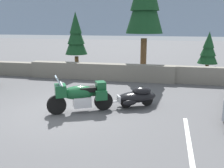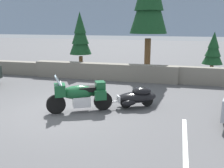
{
  "view_description": "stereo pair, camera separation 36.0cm",
  "coord_description": "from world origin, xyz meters",
  "px_view_note": "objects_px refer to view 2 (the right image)",
  "views": [
    {
      "loc": [
        3.63,
        -7.97,
        3.05
      ],
      "look_at": [
        1.63,
        1.08,
        0.85
      ],
      "focal_mm": 41.24,
      "sensor_mm": 36.0,
      "label": 1
    },
    {
      "loc": [
        3.98,
        -7.89,
        3.05
      ],
      "look_at": [
        1.63,
        1.08,
        0.85
      ],
      "focal_mm": 41.24,
      "sensor_mm": 36.0,
      "label": 2
    }
  ],
  "objects_px": {
    "touring_motorcycle": "(80,95)",
    "pine_tree_secondary": "(80,35)",
    "pine_tree_far_right": "(213,50)",
    "car_shaped_trailer": "(137,96)"
  },
  "relations": [
    {
      "from": "touring_motorcycle",
      "to": "car_shaped_trailer",
      "type": "relative_size",
      "value": 0.99
    },
    {
      "from": "touring_motorcycle",
      "to": "pine_tree_far_right",
      "type": "xyz_separation_m",
      "value": [
        5.06,
        6.95,
        1.01
      ]
    },
    {
      "from": "touring_motorcycle",
      "to": "pine_tree_secondary",
      "type": "distance_m",
      "value": 7.3
    },
    {
      "from": "pine_tree_far_right",
      "to": "pine_tree_secondary",
      "type": "bearing_deg",
      "value": -177.61
    },
    {
      "from": "touring_motorcycle",
      "to": "pine_tree_far_right",
      "type": "relative_size",
      "value": 0.8
    },
    {
      "from": "pine_tree_secondary",
      "to": "pine_tree_far_right",
      "type": "height_order",
      "value": "pine_tree_secondary"
    },
    {
      "from": "touring_motorcycle",
      "to": "car_shaped_trailer",
      "type": "bearing_deg",
      "value": 28.71
    },
    {
      "from": "pine_tree_secondary",
      "to": "touring_motorcycle",
      "type": "bearing_deg",
      "value": -68.99
    },
    {
      "from": "pine_tree_secondary",
      "to": "pine_tree_far_right",
      "type": "relative_size",
      "value": 1.42
    },
    {
      "from": "touring_motorcycle",
      "to": "pine_tree_far_right",
      "type": "distance_m",
      "value": 8.65
    }
  ]
}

